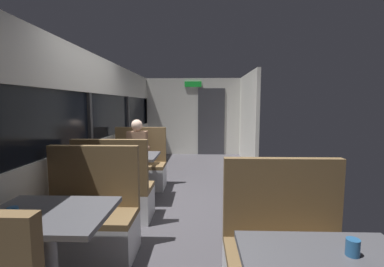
{
  "coord_description": "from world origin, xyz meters",
  "views": [
    {
      "loc": [
        0.23,
        -3.96,
        1.53
      ],
      "look_at": [
        0.02,
        2.44,
        0.83
      ],
      "focal_mm": 25.11,
      "sensor_mm": 36.0,
      "label": 1
    }
  ],
  "objects_px": {
    "dining_table_mid_window": "(129,161)",
    "bench_front_aisle_facing_entry": "(287,261)",
    "bench_mid_window_facing_entry": "(139,170)",
    "bench_mid_window_facing_end": "(115,196)",
    "coffee_cup_primary": "(353,247)",
    "bench_near_window_facing_entry": "(89,223)",
    "coffee_cup_secondary": "(13,214)",
    "dining_table_near_window": "(49,225)",
    "seated_passenger": "(138,159)"
  },
  "relations": [
    {
      "from": "dining_table_mid_window",
      "to": "bench_front_aisle_facing_entry",
      "type": "distance_m",
      "value": 2.8
    },
    {
      "from": "dining_table_mid_window",
      "to": "bench_mid_window_facing_entry",
      "type": "relative_size",
      "value": 0.82
    },
    {
      "from": "bench_mid_window_facing_end",
      "to": "coffee_cup_primary",
      "type": "distance_m",
      "value": 2.84
    },
    {
      "from": "bench_near_window_facing_entry",
      "to": "coffee_cup_secondary",
      "type": "distance_m",
      "value": 0.97
    },
    {
      "from": "bench_mid_window_facing_end",
      "to": "bench_front_aisle_facing_entry",
      "type": "bearing_deg",
      "value": -38.65
    },
    {
      "from": "bench_near_window_facing_entry",
      "to": "bench_mid_window_facing_end",
      "type": "distance_m",
      "value": 0.83
    },
    {
      "from": "dining_table_near_window",
      "to": "seated_passenger",
      "type": "relative_size",
      "value": 0.71
    },
    {
      "from": "coffee_cup_primary",
      "to": "dining_table_mid_window",
      "type": "bearing_deg",
      "value": 125.05
    },
    {
      "from": "dining_table_near_window",
      "to": "bench_mid_window_facing_entry",
      "type": "relative_size",
      "value": 0.82
    },
    {
      "from": "dining_table_mid_window",
      "to": "coffee_cup_primary",
      "type": "relative_size",
      "value": 10.0
    },
    {
      "from": "bench_near_window_facing_entry",
      "to": "coffee_cup_secondary",
      "type": "relative_size",
      "value": 12.22
    },
    {
      "from": "dining_table_mid_window",
      "to": "bench_mid_window_facing_end",
      "type": "relative_size",
      "value": 0.82
    },
    {
      "from": "bench_front_aisle_facing_entry",
      "to": "dining_table_near_window",
      "type": "bearing_deg",
      "value": -176.82
    },
    {
      "from": "bench_mid_window_facing_end",
      "to": "seated_passenger",
      "type": "distance_m",
      "value": 1.34
    },
    {
      "from": "bench_near_window_facing_entry",
      "to": "dining_table_mid_window",
      "type": "height_order",
      "value": "bench_near_window_facing_entry"
    },
    {
      "from": "dining_table_mid_window",
      "to": "seated_passenger",
      "type": "bearing_deg",
      "value": 90.0
    },
    {
      "from": "dining_table_near_window",
      "to": "coffee_cup_primary",
      "type": "relative_size",
      "value": 10.0
    },
    {
      "from": "dining_table_near_window",
      "to": "bench_near_window_facing_entry",
      "type": "height_order",
      "value": "bench_near_window_facing_entry"
    },
    {
      "from": "dining_table_mid_window",
      "to": "bench_front_aisle_facing_entry",
      "type": "height_order",
      "value": "bench_front_aisle_facing_entry"
    },
    {
      "from": "dining_table_mid_window",
      "to": "dining_table_near_window",
      "type": "bearing_deg",
      "value": -90.0
    },
    {
      "from": "dining_table_near_window",
      "to": "bench_near_window_facing_entry",
      "type": "relative_size",
      "value": 0.82
    },
    {
      "from": "dining_table_near_window",
      "to": "bench_mid_window_facing_entry",
      "type": "distance_m",
      "value": 2.95
    },
    {
      "from": "bench_front_aisle_facing_entry",
      "to": "bench_mid_window_facing_entry",
      "type": "bearing_deg",
      "value": 122.31
    },
    {
      "from": "bench_mid_window_facing_end",
      "to": "coffee_cup_primary",
      "type": "height_order",
      "value": "bench_mid_window_facing_end"
    },
    {
      "from": "bench_mid_window_facing_end",
      "to": "bench_front_aisle_facing_entry",
      "type": "relative_size",
      "value": 1.0
    },
    {
      "from": "bench_near_window_facing_entry",
      "to": "dining_table_mid_window",
      "type": "bearing_deg",
      "value": 90.0
    },
    {
      "from": "dining_table_near_window",
      "to": "bench_mid_window_facing_end",
      "type": "distance_m",
      "value": 1.56
    },
    {
      "from": "dining_table_mid_window",
      "to": "seated_passenger",
      "type": "xyz_separation_m",
      "value": [
        0.0,
        0.63,
        -0.1
      ]
    },
    {
      "from": "coffee_cup_primary",
      "to": "coffee_cup_secondary",
      "type": "relative_size",
      "value": 1.0
    },
    {
      "from": "dining_table_near_window",
      "to": "coffee_cup_primary",
      "type": "xyz_separation_m",
      "value": [
        1.92,
        -0.51,
        0.15
      ]
    },
    {
      "from": "coffee_cup_secondary",
      "to": "bench_mid_window_facing_end",
      "type": "bearing_deg",
      "value": 84.63
    },
    {
      "from": "bench_mid_window_facing_end",
      "to": "bench_mid_window_facing_entry",
      "type": "bearing_deg",
      "value": 90.0
    },
    {
      "from": "coffee_cup_primary",
      "to": "dining_table_near_window",
      "type": "bearing_deg",
      "value": 165.12
    },
    {
      "from": "dining_table_mid_window",
      "to": "bench_mid_window_facing_entry",
      "type": "height_order",
      "value": "bench_mid_window_facing_entry"
    },
    {
      "from": "bench_near_window_facing_entry",
      "to": "bench_mid_window_facing_entry",
      "type": "xyz_separation_m",
      "value": [
        0.0,
        2.23,
        0.0
      ]
    },
    {
      "from": "bench_near_window_facing_entry",
      "to": "bench_mid_window_facing_entry",
      "type": "relative_size",
      "value": 1.0
    },
    {
      "from": "bench_mid_window_facing_entry",
      "to": "coffee_cup_primary",
      "type": "relative_size",
      "value": 12.22
    },
    {
      "from": "dining_table_mid_window",
      "to": "coffee_cup_secondary",
      "type": "distance_m",
      "value": 2.38
    },
    {
      "from": "dining_table_near_window",
      "to": "bench_front_aisle_facing_entry",
      "type": "xyz_separation_m",
      "value": [
        1.79,
        0.1,
        -0.31
      ]
    },
    {
      "from": "seated_passenger",
      "to": "coffee_cup_secondary",
      "type": "bearing_deg",
      "value": -93.0
    },
    {
      "from": "dining_table_near_window",
      "to": "bench_mid_window_facing_entry",
      "type": "xyz_separation_m",
      "value": [
        0.0,
        2.93,
        -0.31
      ]
    },
    {
      "from": "bench_near_window_facing_entry",
      "to": "seated_passenger",
      "type": "relative_size",
      "value": 0.87
    },
    {
      "from": "dining_table_mid_window",
      "to": "bench_mid_window_facing_end",
      "type": "bearing_deg",
      "value": -90.0
    },
    {
      "from": "dining_table_mid_window",
      "to": "bench_mid_window_facing_entry",
      "type": "bearing_deg",
      "value": 90.0
    },
    {
      "from": "bench_near_window_facing_entry",
      "to": "bench_mid_window_facing_end",
      "type": "bearing_deg",
      "value": 90.0
    },
    {
      "from": "coffee_cup_primary",
      "to": "seated_passenger",
      "type": "bearing_deg",
      "value": 119.73
    },
    {
      "from": "seated_passenger",
      "to": "dining_table_mid_window",
      "type": "bearing_deg",
      "value": -90.0
    },
    {
      "from": "coffee_cup_primary",
      "to": "coffee_cup_secondary",
      "type": "distance_m",
      "value": 2.11
    },
    {
      "from": "coffee_cup_secondary",
      "to": "coffee_cup_primary",
      "type": "bearing_deg",
      "value": -10.04
    },
    {
      "from": "dining_table_mid_window",
      "to": "seated_passenger",
      "type": "relative_size",
      "value": 0.71
    }
  ]
}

